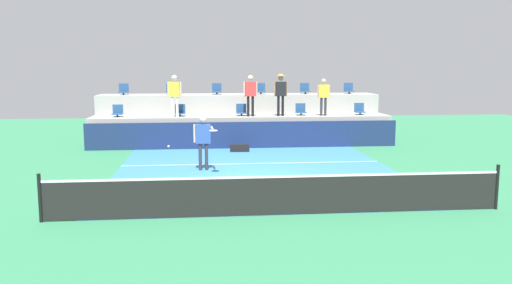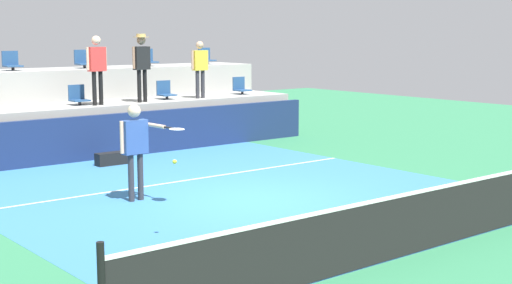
{
  "view_description": "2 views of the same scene",
  "coord_description": "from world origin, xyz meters",
  "px_view_note": "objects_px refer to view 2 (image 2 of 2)",
  "views": [
    {
      "loc": [
        -1.64,
        -15.2,
        3.31
      ],
      "look_at": [
        -0.18,
        -0.73,
        1.22
      ],
      "focal_mm": 36.06,
      "sensor_mm": 36.0,
      "label": 1
    },
    {
      "loc": [
        -8.45,
        -10.44,
        3.12
      ],
      "look_at": [
        -0.42,
        -0.55,
        1.22
      ],
      "focal_mm": 51.81,
      "sensor_mm": 36.0,
      "label": 2
    }
  ],
  "objects_px": {
    "stadium_chair_upper_mid_right": "(83,61)",
    "tennis_player": "(136,142)",
    "spectator_in_white": "(200,64)",
    "stadium_chair_lower_far_right": "(241,87)",
    "equipment_bag": "(112,159)",
    "stadium_chair_upper_mid_left": "(11,62)",
    "stadium_chair_upper_right": "(148,59)",
    "spectator_in_grey": "(97,63)",
    "stadium_chair_lower_center": "(78,97)",
    "spectator_with_hat": "(142,60)",
    "tennis_ball": "(175,162)",
    "stadium_chair_lower_right": "(165,91)",
    "stadium_chair_upper_far_right": "(206,57)"
  },
  "relations": [
    {
      "from": "spectator_in_white",
      "to": "spectator_in_grey",
      "type": "bearing_deg",
      "value": 180.0
    },
    {
      "from": "stadium_chair_upper_far_right",
      "to": "spectator_in_white",
      "type": "bearing_deg",
      "value": -128.69
    },
    {
      "from": "stadium_chair_lower_right",
      "to": "stadium_chair_upper_far_right",
      "type": "height_order",
      "value": "stadium_chair_upper_far_right"
    },
    {
      "from": "stadium_chair_upper_right",
      "to": "spectator_in_white",
      "type": "height_order",
      "value": "spectator_in_white"
    },
    {
      "from": "stadium_chair_lower_center",
      "to": "stadium_chair_upper_far_right",
      "type": "distance_m",
      "value": 5.68
    },
    {
      "from": "stadium_chair_lower_right",
      "to": "stadium_chair_lower_far_right",
      "type": "distance_m",
      "value": 2.68
    },
    {
      "from": "stadium_chair_upper_right",
      "to": "spectator_in_white",
      "type": "bearing_deg",
      "value": -79.82
    },
    {
      "from": "stadium_chair_lower_center",
      "to": "spectator_in_white",
      "type": "height_order",
      "value": "spectator_in_white"
    },
    {
      "from": "stadium_chair_lower_far_right",
      "to": "stadium_chair_upper_mid_left",
      "type": "relative_size",
      "value": 1.0
    },
    {
      "from": "spectator_in_grey",
      "to": "stadium_chair_upper_mid_left",
      "type": "bearing_deg",
      "value": 122.45
    },
    {
      "from": "stadium_chair_upper_mid_right",
      "to": "stadium_chair_upper_right",
      "type": "bearing_deg",
      "value": 0.0
    },
    {
      "from": "stadium_chair_upper_mid_left",
      "to": "stadium_chair_upper_right",
      "type": "xyz_separation_m",
      "value": [
        4.2,
        0.0,
        0.0
      ]
    },
    {
      "from": "stadium_chair_lower_center",
      "to": "spectator_in_grey",
      "type": "height_order",
      "value": "spectator_in_grey"
    },
    {
      "from": "stadium_chair_lower_right",
      "to": "stadium_chair_upper_mid_left",
      "type": "relative_size",
      "value": 1.0
    },
    {
      "from": "stadium_chair_upper_mid_left",
      "to": "equipment_bag",
      "type": "bearing_deg",
      "value": -78.66
    },
    {
      "from": "stadium_chair_upper_mid_right",
      "to": "spectator_with_hat",
      "type": "bearing_deg",
      "value": -73.9
    },
    {
      "from": "spectator_with_hat",
      "to": "tennis_ball",
      "type": "bearing_deg",
      "value": -117.51
    },
    {
      "from": "stadium_chair_lower_right",
      "to": "spectator_in_grey",
      "type": "distance_m",
      "value": 2.47
    },
    {
      "from": "stadium_chair_lower_center",
      "to": "tennis_ball",
      "type": "bearing_deg",
      "value": -106.79
    },
    {
      "from": "stadium_chair_upper_right",
      "to": "spectator_in_grey",
      "type": "height_order",
      "value": "spectator_in_grey"
    },
    {
      "from": "stadium_chair_upper_mid_right",
      "to": "equipment_bag",
      "type": "distance_m",
      "value": 4.69
    },
    {
      "from": "stadium_chair_lower_far_right",
      "to": "spectator_in_white",
      "type": "distance_m",
      "value": 1.95
    },
    {
      "from": "stadium_chair_upper_far_right",
      "to": "spectator_with_hat",
      "type": "relative_size",
      "value": 0.28
    },
    {
      "from": "spectator_in_grey",
      "to": "spectator_in_white",
      "type": "xyz_separation_m",
      "value": [
        3.2,
        0.0,
        -0.12
      ]
    },
    {
      "from": "tennis_ball",
      "to": "stadium_chair_lower_far_right",
      "type": "bearing_deg",
      "value": 47.31
    },
    {
      "from": "stadium_chair_upper_mid_left",
      "to": "spectator_in_white",
      "type": "height_order",
      "value": "spectator_in_white"
    },
    {
      "from": "stadium_chair_lower_far_right",
      "to": "equipment_bag",
      "type": "relative_size",
      "value": 0.68
    },
    {
      "from": "spectator_in_grey",
      "to": "tennis_ball",
      "type": "height_order",
      "value": "spectator_in_grey"
    },
    {
      "from": "stadium_chair_lower_far_right",
      "to": "equipment_bag",
      "type": "xyz_separation_m",
      "value": [
        -5.56,
        -2.16,
        -1.31
      ]
    },
    {
      "from": "spectator_with_hat",
      "to": "spectator_in_white",
      "type": "height_order",
      "value": "spectator_with_hat"
    },
    {
      "from": "stadium_chair_lower_far_right",
      "to": "spectator_in_white",
      "type": "bearing_deg",
      "value": -167.67
    },
    {
      "from": "equipment_bag",
      "to": "stadium_chair_lower_center",
      "type": "bearing_deg",
      "value": 83.93
    },
    {
      "from": "stadium_chair_lower_far_right",
      "to": "stadium_chair_upper_right",
      "type": "relative_size",
      "value": 1.0
    },
    {
      "from": "stadium_chair_lower_far_right",
      "to": "stadium_chair_upper_right",
      "type": "height_order",
      "value": "stadium_chair_upper_right"
    },
    {
      "from": "stadium_chair_lower_center",
      "to": "tennis_ball",
      "type": "height_order",
      "value": "stadium_chair_lower_center"
    },
    {
      "from": "spectator_in_grey",
      "to": "spectator_in_white",
      "type": "bearing_deg",
      "value": 0.0
    },
    {
      "from": "stadium_chair_upper_mid_right",
      "to": "stadium_chair_upper_right",
      "type": "distance_m",
      "value": 2.13
    },
    {
      "from": "stadium_chair_upper_right",
      "to": "tennis_player",
      "type": "bearing_deg",
      "value": -122.34
    },
    {
      "from": "stadium_chair_upper_mid_right",
      "to": "tennis_player",
      "type": "height_order",
      "value": "stadium_chair_upper_mid_right"
    },
    {
      "from": "stadium_chair_lower_center",
      "to": "equipment_bag",
      "type": "height_order",
      "value": "stadium_chair_lower_center"
    },
    {
      "from": "stadium_chair_lower_right",
      "to": "spectator_in_grey",
      "type": "bearing_deg",
      "value": -170.44
    },
    {
      "from": "stadium_chair_lower_center",
      "to": "stadium_chair_upper_right",
      "type": "bearing_deg",
      "value": 29.52
    },
    {
      "from": "tennis_player",
      "to": "spectator_in_white",
      "type": "bearing_deg",
      "value": 46.22
    },
    {
      "from": "stadium_chair_upper_mid_left",
      "to": "stadium_chair_upper_mid_right",
      "type": "xyz_separation_m",
      "value": [
        2.07,
        0.0,
        0.0
      ]
    },
    {
      "from": "stadium_chair_lower_right",
      "to": "stadium_chair_upper_mid_left",
      "type": "distance_m",
      "value": 4.17
    },
    {
      "from": "spectator_with_hat",
      "to": "stadium_chair_upper_mid_left",
      "type": "bearing_deg",
      "value": 141.05
    },
    {
      "from": "stadium_chair_upper_mid_right",
      "to": "stadium_chair_lower_far_right",
      "type": "bearing_deg",
      "value": -22.82
    },
    {
      "from": "stadium_chair_upper_far_right",
      "to": "tennis_ball",
      "type": "bearing_deg",
      "value": -127.3
    },
    {
      "from": "stadium_chair_lower_center",
      "to": "stadium_chair_upper_mid_right",
      "type": "xyz_separation_m",
      "value": [
        1.05,
        1.8,
        0.85
      ]
    },
    {
      "from": "stadium_chair_upper_right",
      "to": "stadium_chair_upper_far_right",
      "type": "height_order",
      "value": "same"
    }
  ]
}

